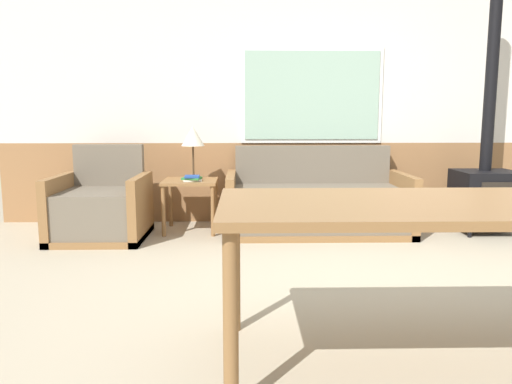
% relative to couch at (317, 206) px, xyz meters
% --- Properties ---
extents(ground_plane, '(16.00, 16.00, 0.00)m').
position_rel_couch_xyz_m(ground_plane, '(0.24, -2.08, -0.26)').
color(ground_plane, '#B2A58C').
extents(wall_back, '(7.20, 0.09, 2.70)m').
position_rel_couch_xyz_m(wall_back, '(0.23, 0.55, 1.09)').
color(wall_back, '#996B42').
rests_on(wall_back, ground_plane).
extents(couch, '(1.79, 0.89, 0.84)m').
position_rel_couch_xyz_m(couch, '(0.00, 0.00, 0.00)').
color(couch, olive).
rests_on(couch, ground_plane).
extents(armchair, '(0.84, 0.83, 0.87)m').
position_rel_couch_xyz_m(armchair, '(-2.08, -0.23, 0.01)').
color(armchair, olive).
rests_on(armchair, ground_plane).
extents(side_table, '(0.53, 0.53, 0.52)m').
position_rel_couch_xyz_m(side_table, '(-1.27, 0.06, 0.17)').
color(side_table, olive).
rests_on(side_table, ground_plane).
extents(table_lamp, '(0.23, 0.23, 0.53)m').
position_rel_couch_xyz_m(table_lamp, '(-1.24, 0.15, 0.67)').
color(table_lamp, '#4C3823').
rests_on(table_lamp, side_table).
extents(book_stack, '(0.20, 0.18, 0.05)m').
position_rel_couch_xyz_m(book_stack, '(-1.24, -0.03, 0.28)').
color(book_stack, white).
rests_on(book_stack, side_table).
extents(dining_table, '(1.97, 0.87, 0.77)m').
position_rel_couch_xyz_m(dining_table, '(0.15, -2.71, 0.43)').
color(dining_table, olive).
rests_on(dining_table, ground_plane).
extents(wood_stove, '(0.58, 0.52, 2.59)m').
position_rel_couch_xyz_m(wood_stove, '(1.67, -0.07, 0.27)').
color(wood_stove, black).
rests_on(wood_stove, ground_plane).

